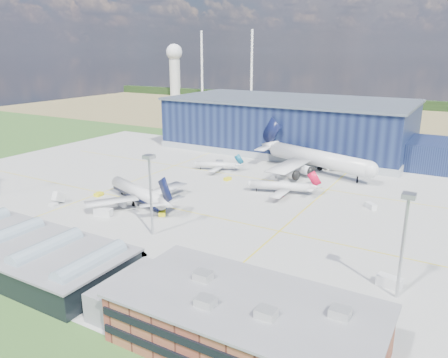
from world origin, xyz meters
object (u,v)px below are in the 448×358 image
car_a (80,250)px  gse_cart_a (273,176)px  airliner_navy (138,186)px  gse_tug_a (162,213)px  gse_tug_b (99,194)px  gse_van_a (103,212)px  airliner_widebody (318,150)px  airliner_regional (216,162)px  hangar (294,127)px  light_mast_center (150,182)px  gse_cart_b (328,169)px  gse_van_c (389,282)px  gse_tug_c (228,179)px  ops_building (246,323)px  airliner_red (280,182)px  gse_van_b (371,206)px  airstair (59,200)px  car_b (141,253)px  light_mast_east (405,229)px

car_a → gse_cart_a: bearing=-5.0°
airliner_navy → gse_tug_a: 15.51m
airliner_navy → gse_tug_b: bearing=23.6°
gse_tug_b → gse_van_a: 20.55m
airliner_widebody → gse_cart_a: (-13.40, -15.43, -9.40)m
airliner_regional → gse_tug_a: size_ratio=6.67×
hangar → light_mast_center: 125.07m
airliner_widebody → gse_cart_b: 12.01m
light_mast_center → gse_van_c: 64.53m
gse_tug_a → gse_tug_b: size_ratio=1.10×
gse_tug_c → gse_van_c: gse_van_c is taller
gse_cart_a → car_a: size_ratio=0.88×
gse_van_a → gse_tug_c: (14.38, 53.27, -0.59)m
gse_van_a → airliner_navy: bearing=-23.0°
hangar → gse_van_c: hangar is taller
airliner_regional → gse_cart_b: airliner_regional is taller
ops_building → light_mast_center: 55.13m
gse_van_a → gse_cart_a: size_ratio=1.95×
airliner_red → gse_van_b: bearing=163.7°
hangar → gse_tug_c: bearing=-90.8°
airliner_red → airliner_regional: airliner_red is taller
gse_van_b → gse_cart_b: size_ratio=1.55×
airstair → car_a: size_ratio=1.43×
airliner_widebody → gse_cart_b: (2.48, 7.00, -9.44)m
gse_tug_b → car_a: (28.97, -34.90, -0.10)m
light_mast_center → gse_cart_b: (21.79, 92.00, -14.84)m
ops_building → gse_cart_a: size_ratio=15.87×
gse_cart_b → gse_van_a: bearing=-160.8°
airliner_navy → car_a: airliner_navy is taller
light_mast_center → airstair: bearing=174.3°
hangar → airliner_widebody: (26.50, -39.80, -1.59)m
ops_building → gse_cart_b: (-23.22, 122.00, -4.20)m
ops_building → gse_cart_a: ops_building is taller
gse_van_c → car_b: (-57.23, -15.24, -0.65)m
ops_building → airliner_navy: airliner_navy is taller
gse_tug_b → ops_building: bearing=-33.0°
gse_tug_a → gse_cart_b: (28.69, 78.78, -0.11)m
airliner_regional → gse_tug_b: bearing=49.3°
gse_cart_b → car_b: (-16.17, -103.57, 0.01)m
airliner_navy → gse_cart_a: bearing=-97.1°
light_mast_east → airliner_navy: light_mast_east is taller
gse_van_b → gse_tug_c: gse_van_b is taller
airliner_regional → gse_cart_b: (41.76, 24.08, -3.07)m
hangar → gse_cart_b: bearing=-48.5°
airliner_navy → gse_tug_a: bearing=-179.3°
gse_tug_a → airstair: (-36.66, -8.84, 0.81)m
gse_van_c → airstair: size_ratio=1.11×
gse_tug_a → gse_van_b: (55.33, 38.98, 0.26)m
hangar → gse_cart_b: 45.14m
gse_cart_b → gse_van_c: size_ratio=0.52×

